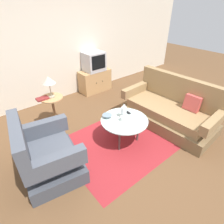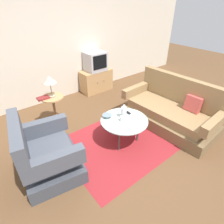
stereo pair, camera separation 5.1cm
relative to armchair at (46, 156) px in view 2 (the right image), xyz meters
name	(u,v)px [view 2 (the right image)]	position (x,y,z in m)	size (l,w,h in m)	color
ground_plane	(122,144)	(1.29, -0.24, -0.33)	(16.00, 16.00, 0.00)	brown
back_wall	(54,45)	(1.29, 2.27, 1.02)	(9.00, 0.12, 2.70)	beige
area_rug	(123,141)	(1.38, -0.18, -0.33)	(2.19, 1.63, 0.00)	maroon
armchair	(46,156)	(0.00, 0.00, 0.00)	(0.96, 1.10, 0.97)	#3E424B
couch	(171,111)	(2.52, -0.36, -0.02)	(0.98, 1.94, 0.97)	brown
coffee_table	(124,122)	(1.38, -0.18, 0.11)	(0.84, 0.84, 0.48)	#B2C6C1
side_table	(54,105)	(0.64, 1.15, 0.12)	(0.45, 0.45, 0.63)	tan
tv_stand	(96,81)	(2.24, 1.96, -0.03)	(0.87, 0.44, 0.60)	tan
television	(95,61)	(2.24, 1.97, 0.52)	(0.53, 0.46, 0.50)	#B7B7BC
table_lamp	(49,80)	(0.65, 1.16, 0.65)	(0.25, 0.25, 0.43)	#9E937A
vase	(124,111)	(1.43, -0.11, 0.28)	(0.10, 0.10, 0.27)	white
mug	(122,119)	(1.34, -0.18, 0.19)	(0.12, 0.08, 0.08)	white
bowl	(107,116)	(1.20, 0.08, 0.17)	(0.18, 0.18, 0.05)	slate
tv_remote_dark	(127,112)	(1.58, -0.03, 0.16)	(0.05, 0.17, 0.02)	black
book	(43,98)	(0.48, 1.19, 0.32)	(0.23, 0.15, 0.03)	maroon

